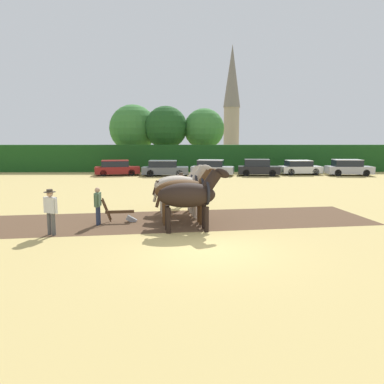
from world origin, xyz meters
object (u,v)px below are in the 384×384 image
object	(u,v)px
draft_horse_lead_left	(190,195)
farmer_at_plow	(98,204)
tree_left	(166,128)
parked_car_center	(258,168)
draft_horse_trail_right	(178,185)
farmer_beside_team	(181,187)
draft_horse_trail_left	(182,186)
farmer_onlooker_left	(51,208)
tree_center_left	(204,129)
parked_car_left	(165,168)
plow	(123,215)
draft_horse_lead_right	(185,191)
church_spire	(232,99)
parked_car_center_left	(212,168)
tree_far_left	(133,129)
parked_car_center_right	(300,168)
parked_car_right	(348,168)
parked_car_far_left	(117,168)

from	to	relation	value
draft_horse_lead_left	farmer_at_plow	bearing A→B (deg)	156.35
tree_left	parked_car_center	bearing A→B (deg)	-41.15
draft_horse_trail_right	farmer_beside_team	distance (m)	1.44
draft_horse_trail_left	parked_car_center	distance (m)	20.59
draft_horse_trail_left	farmer_at_plow	distance (m)	3.76
draft_horse_trail_right	farmer_onlooker_left	size ratio (longest dim) A/B	1.64
tree_center_left	farmer_onlooker_left	distance (m)	31.88
draft_horse_lead_left	parked_car_left	world-z (taller)	draft_horse_lead_left
plow	farmer_at_plow	distance (m)	1.19
tree_left	draft_horse_trail_left	bearing A→B (deg)	-85.53
tree_left	draft_horse_lead_right	xyz separation A→B (m)	(2.31, -28.70, -3.43)
draft_horse_lead_right	farmer_beside_team	bearing A→B (deg)	85.76
church_spire	parked_car_center_left	distance (m)	38.06
tree_far_left	parked_car_center	world-z (taller)	tree_far_left
farmer_at_plow	tree_left	bearing A→B (deg)	87.83
farmer_at_plow	parked_car_center_left	world-z (taller)	farmer_at_plow
church_spire	parked_car_center	world-z (taller)	church_spire
parked_car_center	parked_car_center_left	bearing A→B (deg)	-173.95
farmer_onlooker_left	farmer_at_plow	bearing A→B (deg)	-11.97
draft_horse_trail_left	plow	xyz separation A→B (m)	(-2.50, -0.98, -1.10)
tree_far_left	farmer_onlooker_left	xyz separation A→B (m)	(1.41, -32.01, -3.75)
farmer_at_plow	farmer_onlooker_left	world-z (taller)	farmer_onlooker_left
parked_car_left	draft_horse_trail_left	bearing A→B (deg)	-85.12
parked_car_left	farmer_beside_team	bearing A→B (deg)	-84.43
farmer_beside_team	parked_car_left	size ratio (longest dim) A/B	0.40
parked_car_center_right	parked_car_center	bearing A→B (deg)	-172.11
farmer_at_plow	parked_car_center_right	distance (m)	26.28
tree_left	parked_car_right	bearing A→B (deg)	-24.29
farmer_at_plow	parked_car_center	xyz separation A→B (m)	(10.57, 20.77, -0.14)
draft_horse_lead_right	draft_horse_trail_right	xyz separation A→B (m)	(-0.33, 2.55, -0.07)
draft_horse_lead_right	draft_horse_lead_left	bearing A→B (deg)	-89.67
parked_car_far_left	parked_car_center_right	bearing A→B (deg)	-8.59
farmer_at_plow	parked_car_center_right	world-z (taller)	farmer_at_plow
tree_far_left	parked_car_right	world-z (taller)	tree_far_left
farmer_at_plow	parked_car_far_left	size ratio (longest dim) A/B	0.35
tree_center_left	parked_car_center_right	xyz separation A→B (m)	(9.16, -7.56, -3.98)
farmer_beside_team	plow	bearing A→B (deg)	-158.88
tree_far_left	church_spire	world-z (taller)	church_spire
church_spire	draft_horse_lead_right	distance (m)	58.30
draft_horse_trail_right	parked_car_center_right	world-z (taller)	draft_horse_trail_right
parked_car_left	parked_car_right	size ratio (longest dim) A/B	1.01
tree_far_left	tree_left	size ratio (longest dim) A/B	1.04
parked_car_left	tree_left	bearing A→B (deg)	91.08
church_spire	draft_horse_lead_right	xyz separation A→B (m)	(-8.64, -56.86, -9.56)
tree_far_left	draft_horse_trail_right	xyz separation A→B (m)	(6.00, -27.63, -3.44)
tree_center_left	parked_car_left	xyz separation A→B (m)	(-4.18, -8.58, -3.96)
draft_horse_trail_left	farmer_beside_team	xyz separation A→B (m)	(-0.06, 2.69, -0.36)
draft_horse_lead_left	draft_horse_trail_left	world-z (taller)	draft_horse_lead_left
draft_horse_lead_left	draft_horse_trail_right	bearing A→B (deg)	90.05
plow	parked_car_center_right	bearing A→B (deg)	49.08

